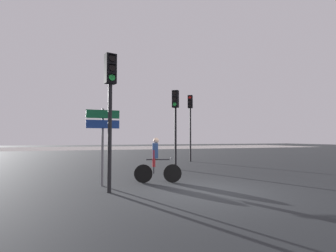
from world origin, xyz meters
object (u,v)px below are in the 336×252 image
Objects in this scene: traffic_light_center at (175,114)px; cyclist at (156,160)px; traffic_light_near_left at (110,95)px; direction_sign_post at (103,132)px; traffic_light_far_right at (190,115)px.

cyclist is at bearing 98.40° from traffic_light_center.
traffic_light_near_left is 6.19m from traffic_light_center.
direction_sign_post is 2.13m from cyclist.
traffic_light_near_left is at bearing 89.55° from traffic_light_center.
traffic_light_far_right is 9.28m from cyclist.
direction_sign_post is 1.56× the size of cyclist.
direction_sign_post is (-6.64, -7.64, -1.40)m from traffic_light_far_right.
traffic_light_far_right is 10.95m from traffic_light_near_left.
cyclist is (-2.12, -3.62, -2.05)m from traffic_light_center.
traffic_light_center is 1.58× the size of direction_sign_post.
direction_sign_post is at bearing 81.09° from traffic_light_center.
direction_sign_post is (-4.01, -3.66, -1.07)m from traffic_light_center.
cyclist is (1.89, 0.03, -0.97)m from direction_sign_post.
traffic_light_near_left reaches higher than traffic_light_center.
traffic_light_center is at bearing -139.64° from direction_sign_post.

